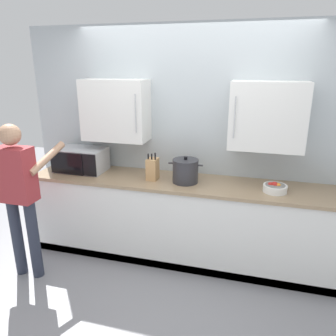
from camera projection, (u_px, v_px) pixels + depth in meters
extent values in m
plane|color=gray|center=(159.00, 311.00, 2.88)|extent=(9.79, 9.79, 0.00)
cube|color=#B2BCC1|center=(190.00, 142.00, 3.66)|extent=(3.81, 0.10, 2.52)
cube|color=white|center=(116.00, 110.00, 3.56)|extent=(0.73, 0.32, 0.66)
cylinder|color=#B7BABF|center=(136.00, 114.00, 3.32)|extent=(0.01, 0.01, 0.40)
cube|color=white|center=(267.00, 116.00, 3.15)|extent=(0.73, 0.32, 0.66)
cylinder|color=#B7BABF|center=(235.00, 118.00, 3.07)|extent=(0.01, 0.01, 0.40)
cube|color=white|center=(182.00, 221.00, 3.58)|extent=(3.32, 0.59, 0.88)
cube|color=#937A5B|center=(183.00, 183.00, 3.44)|extent=(3.36, 0.63, 0.03)
cube|color=black|center=(176.00, 266.00, 3.45)|extent=(3.32, 0.04, 0.09)
cube|color=#B7BABF|center=(81.00, 159.00, 3.74)|extent=(0.56, 0.35, 0.27)
cube|color=beige|center=(75.00, 159.00, 3.75)|extent=(0.36, 0.30, 0.21)
cube|color=black|center=(89.00, 165.00, 3.53)|extent=(0.16, 0.01, 0.25)
cube|color=black|center=(67.00, 163.00, 3.60)|extent=(0.40, 0.03, 0.25)
cylinder|color=white|center=(275.00, 188.00, 3.14)|extent=(0.23, 0.23, 0.07)
cylinder|color=slate|center=(275.00, 187.00, 3.13)|extent=(0.19, 0.19, 0.04)
sphere|color=red|center=(275.00, 185.00, 3.13)|extent=(0.06, 0.06, 0.06)
sphere|color=red|center=(270.00, 185.00, 3.15)|extent=(0.05, 0.05, 0.05)
sphere|color=orange|center=(278.00, 186.00, 3.12)|extent=(0.05, 0.05, 0.05)
sphere|color=red|center=(275.00, 186.00, 3.13)|extent=(0.04, 0.04, 0.04)
sphere|color=red|center=(274.00, 185.00, 3.14)|extent=(0.06, 0.06, 0.06)
cube|color=tan|center=(153.00, 169.00, 3.46)|extent=(0.11, 0.15, 0.23)
cylinder|color=black|center=(148.00, 156.00, 3.40)|extent=(0.02, 0.02, 0.06)
cylinder|color=black|center=(152.00, 157.00, 3.39)|extent=(0.02, 0.02, 0.06)
cylinder|color=black|center=(155.00, 156.00, 3.38)|extent=(0.02, 0.02, 0.07)
cylinder|color=#2D2D33|center=(185.00, 172.00, 3.37)|extent=(0.27, 0.27, 0.23)
cylinder|color=#2D2D33|center=(186.00, 160.00, 3.34)|extent=(0.27, 0.27, 0.02)
cylinder|color=black|center=(186.00, 158.00, 3.33)|extent=(0.04, 0.04, 0.03)
cylinder|color=#2D2D33|center=(171.00, 163.00, 3.39)|extent=(0.05, 0.02, 0.02)
cylinder|color=#2D2D33|center=(201.00, 165.00, 3.31)|extent=(0.05, 0.02, 0.02)
cylinder|color=#282D3D|center=(17.00, 237.00, 3.31)|extent=(0.11, 0.11, 0.84)
cylinder|color=#282D3D|center=(34.00, 240.00, 3.25)|extent=(0.11, 0.11, 0.84)
cube|color=maroon|center=(16.00, 175.00, 3.07)|extent=(0.34, 0.20, 0.54)
sphere|color=tan|center=(10.00, 135.00, 2.95)|extent=(0.20, 0.20, 0.20)
cylinder|color=tan|center=(47.00, 158.00, 3.19)|extent=(0.14, 0.49, 0.25)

